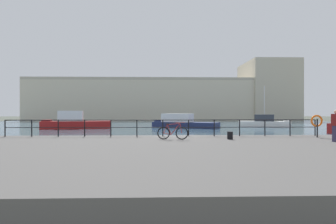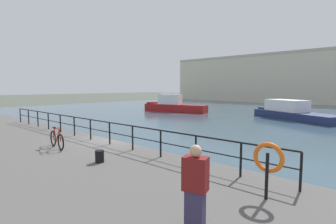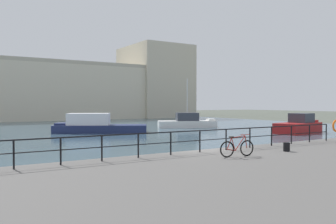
% 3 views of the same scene
% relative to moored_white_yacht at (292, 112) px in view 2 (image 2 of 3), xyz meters
% --- Properties ---
extents(ground_plane, '(240.00, 240.00, 0.00)m').
position_rel_moored_white_yacht_xyz_m(ground_plane, '(-2.45, -22.31, -0.81)').
color(ground_plane, '#4C5147').
extents(water_basin, '(80.00, 60.00, 0.01)m').
position_rel_moored_white_yacht_xyz_m(water_basin, '(-2.45, 7.89, -0.81)').
color(water_basin, '#385160').
rests_on(water_basin, ground_plane).
extents(moored_white_yacht, '(10.13, 7.13, 2.12)m').
position_rel_moored_white_yacht_xyz_m(moored_white_yacht, '(0.00, 0.00, 0.00)').
color(moored_white_yacht, navy).
rests_on(moored_white_yacht, water_basin).
extents(moored_green_narrowboat, '(9.62, 3.64, 2.54)m').
position_rel_moored_white_yacht_xyz_m(moored_green_narrowboat, '(-15.39, -2.15, 0.09)').
color(moored_green_narrowboat, maroon).
rests_on(moored_green_narrowboat, water_basin).
extents(quay_railing, '(20.05, 0.07, 1.08)m').
position_rel_moored_white_yacht_xyz_m(quay_railing, '(-3.18, -23.06, 0.76)').
color(quay_railing, black).
rests_on(quay_railing, quay_promenade).
extents(parked_bicycle, '(1.76, 0.30, 0.98)m').
position_rel_moored_white_yacht_xyz_m(parked_bicycle, '(-2.64, -25.08, 0.41)').
color(parked_bicycle, black).
rests_on(parked_bicycle, quay_promenade).
extents(mooring_bollard, '(0.32, 0.32, 0.44)m').
position_rel_moored_white_yacht_xyz_m(mooring_bollard, '(0.66, -25.06, 0.24)').
color(mooring_bollard, black).
rests_on(mooring_bollard, quay_promenade).
extents(life_ring_stand, '(0.75, 0.16, 1.40)m').
position_rel_moored_white_yacht_xyz_m(life_ring_stand, '(6.33, -24.06, 0.99)').
color(life_ring_stand, black).
rests_on(life_ring_stand, quay_promenade).
extents(standing_person, '(0.50, 0.39, 1.69)m').
position_rel_moored_white_yacht_xyz_m(standing_person, '(5.92, -26.50, 0.88)').
color(standing_person, '#332D4C').
rests_on(standing_person, quay_promenade).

